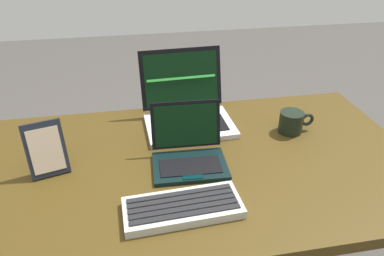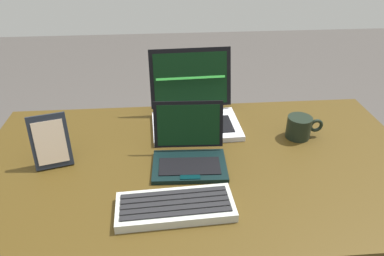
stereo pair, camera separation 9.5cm
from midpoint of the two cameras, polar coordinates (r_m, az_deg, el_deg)
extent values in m
cube|color=#433110|center=(1.24, -1.21, -6.06)|extent=(1.51, 0.84, 0.04)
cylinder|color=black|center=(1.82, -25.85, -9.96)|extent=(0.05, 0.05, 0.67)
cylinder|color=black|center=(1.93, 18.11, -5.51)|extent=(0.05, 0.05, 0.67)
cube|color=black|center=(1.19, -2.65, -6.12)|extent=(0.25, 0.18, 0.01)
cube|color=black|center=(1.18, -2.60, -6.15)|extent=(0.20, 0.10, 0.00)
cube|color=black|center=(1.13, -2.32, -7.78)|extent=(0.06, 0.03, 0.00)
cube|color=black|center=(1.22, -3.23, 0.49)|extent=(0.24, 0.06, 0.16)
cube|color=black|center=(1.22, -3.21, 0.34)|extent=(0.21, 0.05, 0.14)
cube|color=#4CF259|center=(1.22, -3.18, -0.30)|extent=(0.20, 0.01, 0.01)
cube|color=silver|center=(1.40, -2.29, 0.31)|extent=(0.35, 0.25, 0.02)
cube|color=black|center=(1.38, -2.17, 0.36)|extent=(0.28, 0.14, 0.00)
cube|color=silver|center=(1.32, -1.56, -1.24)|extent=(0.09, 0.04, 0.00)
cube|color=black|center=(1.47, -3.47, 7.86)|extent=(0.33, 0.08, 0.23)
cube|color=black|center=(1.46, -3.43, 7.72)|extent=(0.30, 0.07, 0.20)
cube|color=#4CF259|center=(1.46, -3.43, 7.88)|extent=(0.28, 0.02, 0.01)
cube|color=#BABEB5|center=(1.03, -4.18, -12.61)|extent=(0.34, 0.15, 0.03)
cube|color=black|center=(0.99, -3.79, -13.64)|extent=(0.31, 0.03, 0.00)
cube|color=black|center=(1.01, -4.01, -12.80)|extent=(0.31, 0.03, 0.00)
cube|color=black|center=(1.02, -4.22, -11.98)|extent=(0.31, 0.03, 0.00)
cube|color=black|center=(1.04, -4.42, -11.18)|extent=(0.31, 0.03, 0.00)
cube|color=black|center=(1.06, -4.61, -10.41)|extent=(0.31, 0.03, 0.00)
cube|color=black|center=(1.23, -24.28, -3.16)|extent=(0.13, 0.09, 0.18)
cube|color=#C7AF94|center=(1.23, -24.26, -3.33)|extent=(0.10, 0.06, 0.14)
cube|color=black|center=(1.30, -23.67, -5.19)|extent=(0.02, 0.02, 0.03)
cylinder|color=black|center=(1.40, 13.59, 0.87)|extent=(0.09, 0.09, 0.08)
torus|color=black|center=(1.43, 16.02, 1.24)|extent=(0.05, 0.01, 0.05)
camera|label=1|loc=(0.05, -92.43, -1.45)|focal=33.59mm
camera|label=2|loc=(0.05, 87.57, 1.45)|focal=33.59mm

